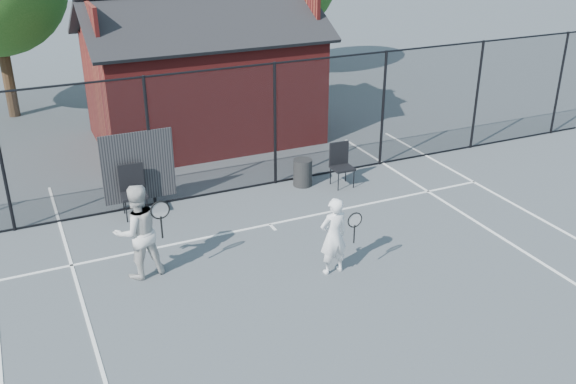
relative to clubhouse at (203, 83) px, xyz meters
name	(u,v)px	position (x,y,z in m)	size (l,w,h in m)	color
ground	(337,296)	(-0.50, -9.00, -1.61)	(80.00, 80.00, 0.00)	#4E5559
court_lines	(377,338)	(-0.50, -10.32, -1.60)	(11.02, 18.00, 0.01)	white
fence	(223,135)	(-0.80, -4.00, -0.16)	(22.04, 3.00, 3.00)	black
clubhouse	(203,83)	(0.00, 0.00, 0.00)	(6.50, 4.36, 4.19)	maroon
player_front	(334,236)	(-0.19, -8.26, -0.85)	(0.69, 0.51, 1.51)	white
player_back	(138,231)	(-3.45, -6.87, -0.70)	(1.02, 0.80, 1.80)	silver
chair_left	(134,193)	(-3.02, -4.40, -1.04)	(0.54, 0.56, 1.12)	black
chair_right	(342,166)	(1.90, -4.84, -1.09)	(0.50, 0.52, 1.04)	black
waste_bin	(303,173)	(1.05, -4.40, -1.27)	(0.46, 0.46, 0.67)	black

